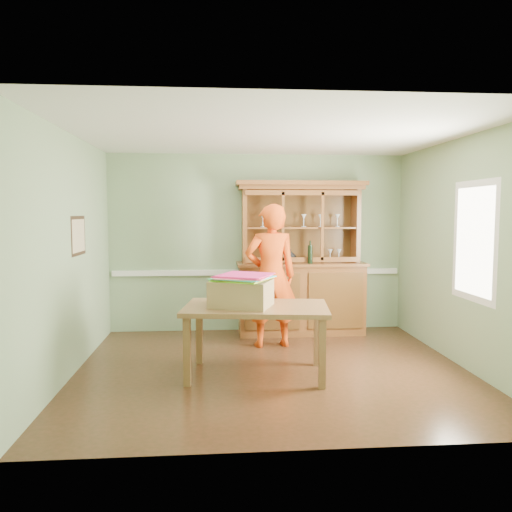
{
  "coord_description": "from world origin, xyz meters",
  "views": [
    {
      "loc": [
        -0.65,
        -5.64,
        1.82
      ],
      "look_at": [
        -0.15,
        0.4,
        1.29
      ],
      "focal_mm": 35.0,
      "sensor_mm": 36.0,
      "label": 1
    }
  ],
  "objects": [
    {
      "name": "cardboard_box",
      "position": [
        -0.37,
        -0.23,
        0.93
      ],
      "size": [
        0.76,
        0.68,
        0.29
      ],
      "primitive_type": "cube",
      "rotation": [
        0.0,
        0.0,
        -0.34
      ],
      "color": "#93774C",
      "rests_on": "dining_table"
    },
    {
      "name": "wall_left",
      "position": [
        -2.25,
        0.0,
        1.35
      ],
      "size": [
        0.0,
        4.0,
        4.0
      ],
      "primitive_type": "plane",
      "rotation": [
        1.57,
        0.0,
        1.57
      ],
      "color": "#8AA77D",
      "rests_on": "floor"
    },
    {
      "name": "window_panel",
      "position": [
        2.23,
        -0.3,
        1.5
      ],
      "size": [
        0.03,
        0.96,
        1.36
      ],
      "color": "white",
      "rests_on": "wall_right"
    },
    {
      "name": "wall_right",
      "position": [
        2.25,
        0.0,
        1.35
      ],
      "size": [
        0.0,
        4.0,
        4.0
      ],
      "primitive_type": "plane",
      "rotation": [
        1.57,
        0.0,
        -1.57
      ],
      "color": "#8AA77D",
      "rests_on": "floor"
    },
    {
      "name": "dining_table",
      "position": [
        -0.2,
        -0.2,
        0.7
      ],
      "size": [
        1.69,
        1.15,
        0.79
      ],
      "rotation": [
        0.0,
        0.0,
        -0.13
      ],
      "color": "brown",
      "rests_on": "floor"
    },
    {
      "name": "person",
      "position": [
        0.1,
        1.01,
        0.97
      ],
      "size": [
        0.75,
        0.54,
        1.93
      ],
      "primitive_type": "imported",
      "rotation": [
        0.0,
        0.0,
        3.26
      ],
      "color": "#E0460E",
      "rests_on": "floor"
    },
    {
      "name": "ceiling",
      "position": [
        0.0,
        0.0,
        2.7
      ],
      "size": [
        4.5,
        4.5,
        0.0
      ],
      "primitive_type": "plane",
      "rotation": [
        3.14,
        0.0,
        0.0
      ],
      "color": "white",
      "rests_on": "wall_back"
    },
    {
      "name": "china_hutch",
      "position": [
        0.63,
        1.74,
        0.8
      ],
      "size": [
        1.94,
        0.64,
        2.28
      ],
      "color": "brown",
      "rests_on": "floor"
    },
    {
      "name": "framed_map",
      "position": [
        -2.23,
        0.3,
        1.55
      ],
      "size": [
        0.03,
        0.6,
        0.46
      ],
      "color": "#362315",
      "rests_on": "wall_left"
    },
    {
      "name": "wall_back",
      "position": [
        0.0,
        2.0,
        1.35
      ],
      "size": [
        4.5,
        0.0,
        4.5
      ],
      "primitive_type": "plane",
      "rotation": [
        1.57,
        0.0,
        0.0
      ],
      "color": "#8AA77D",
      "rests_on": "floor"
    },
    {
      "name": "wall_front",
      "position": [
        0.0,
        -2.0,
        1.35
      ],
      "size": [
        4.5,
        0.0,
        4.5
      ],
      "primitive_type": "plane",
      "rotation": [
        -1.57,
        0.0,
        0.0
      ],
      "color": "#8AA77D",
      "rests_on": "floor"
    },
    {
      "name": "chair_rail",
      "position": [
        0.0,
        1.98,
        0.9
      ],
      "size": [
        4.41,
        0.05,
        0.08
      ],
      "primitive_type": "cube",
      "color": "white",
      "rests_on": "wall_back"
    },
    {
      "name": "kite_stack",
      "position": [
        -0.35,
        -0.23,
        1.11
      ],
      "size": [
        0.7,
        0.7,
        0.06
      ],
      "rotation": [
        0.0,
        0.0,
        1.12
      ],
      "color": "#85FF20",
      "rests_on": "cardboard_box"
    },
    {
      "name": "floor",
      "position": [
        0.0,
        0.0,
        0.0
      ],
      "size": [
        4.5,
        4.5,
        0.0
      ],
      "primitive_type": "plane",
      "color": "#4D2919",
      "rests_on": "ground"
    }
  ]
}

